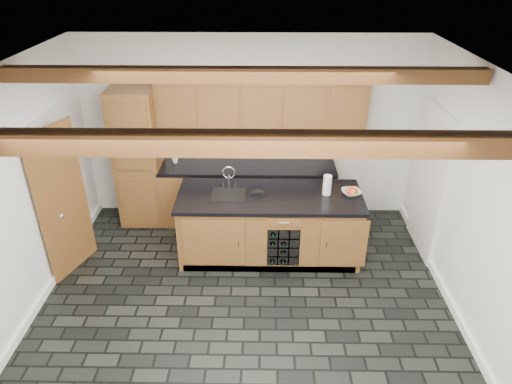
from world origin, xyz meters
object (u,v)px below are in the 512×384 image
island (270,225)px  kitchen_scale (258,193)px  fruit_bowl (351,192)px  paper_towel (327,185)px

island → kitchen_scale: size_ratio=14.49×
kitchen_scale → island: bearing=-9.5°
fruit_bowl → paper_towel: paper_towel is taller
kitchen_scale → fruit_bowl: size_ratio=0.70×
island → fruit_bowl: size_ratio=10.13×
fruit_bowl → paper_towel: 0.34m
island → kitchen_scale: kitchen_scale is taller
fruit_bowl → paper_towel: (-0.32, 0.00, 0.11)m
island → paper_towel: paper_towel is taller
island → kitchen_scale: 0.52m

